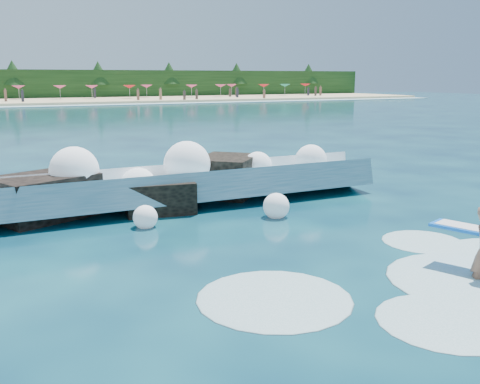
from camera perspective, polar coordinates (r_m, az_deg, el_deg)
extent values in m
plane|color=#071F38|center=(10.20, -2.69, -9.53)|extent=(200.00, 200.00, 0.00)
cube|color=tan|center=(86.87, -23.79, 8.79)|extent=(140.00, 20.00, 0.40)
cube|color=silver|center=(75.90, -23.39, 8.36)|extent=(140.00, 5.00, 0.08)
cube|color=black|center=(96.80, -24.18, 10.36)|extent=(140.00, 4.00, 5.00)
cube|color=teal|center=(15.59, -14.54, -0.60)|extent=(17.24, 2.62, 1.44)
cube|color=white|center=(16.28, -15.19, 1.44)|extent=(17.24, 1.21, 0.67)
cube|color=black|center=(15.60, -20.11, -0.79)|extent=(3.08, 2.76, 1.37)
cube|color=black|center=(15.42, -8.63, -0.72)|extent=(2.09, 1.73, 1.05)
cube|color=black|center=(17.44, -1.36, 1.40)|extent=(2.67, 2.69, 1.48)
sphere|color=white|center=(15.63, -17.25, 2.14)|extent=(1.38, 1.38, 1.38)
sphere|color=white|center=(15.68, -10.79, 0.66)|extent=(1.05, 1.05, 1.05)
sphere|color=white|center=(16.30, -5.67, 2.95)|extent=(1.42, 1.42, 1.42)
sphere|color=white|center=(17.52, 1.89, 2.77)|extent=(0.95, 0.95, 0.95)
sphere|color=white|center=(17.75, 7.58, 3.37)|extent=(1.04, 1.04, 1.04)
sphere|color=white|center=(13.88, -10.07, -2.68)|extent=(0.63, 0.63, 0.63)
sphere|color=white|center=(14.67, 3.88, -1.52)|extent=(0.73, 0.73, 0.73)
ellipsoid|color=silver|center=(11.17, 23.53, -8.62)|extent=(3.20, 3.20, 0.16)
ellipsoid|color=silver|center=(9.24, 21.06, -12.79)|extent=(2.19, 2.19, 0.11)
ellipsoid|color=silver|center=(9.48, 3.66, -11.29)|extent=(2.75, 2.75, 0.14)
ellipsoid|color=silver|center=(13.26, 18.92, -5.03)|extent=(1.89, 1.89, 0.09)
cone|color=#D33E73|center=(91.11, -22.56, 10.29)|extent=(2.00, 2.00, 0.50)
cone|color=#D33E73|center=(89.94, -18.67, 10.56)|extent=(2.00, 2.00, 0.50)
cone|color=#D33E73|center=(89.89, -15.54, 10.75)|extent=(2.00, 2.00, 0.50)
cone|color=red|center=(89.86, -11.71, 10.94)|extent=(2.00, 2.00, 0.50)
cone|color=#D33E73|center=(93.57, -9.94, 11.05)|extent=(2.00, 2.00, 0.50)
cone|color=#D33E73|center=(93.09, -5.19, 11.17)|extent=(2.00, 2.00, 0.50)
cone|color=#D33E73|center=(96.65, -2.09, 11.25)|extent=(2.00, 2.00, 0.50)
cone|color=#D33E73|center=(100.64, -0.90, 11.29)|extent=(2.00, 2.00, 0.50)
cone|color=red|center=(99.93, 2.55, 11.27)|extent=(2.00, 2.00, 0.50)
cone|color=#148168|center=(102.54, 4.81, 11.26)|extent=(2.00, 2.00, 0.50)
cone|color=red|center=(108.30, 6.98, 11.26)|extent=(2.00, 2.00, 0.50)
cube|color=#8C664C|center=(92.09, -9.67, 10.36)|extent=(0.35, 0.22, 1.52)
cube|color=#3F332D|center=(92.05, -0.95, 10.50)|extent=(0.35, 0.22, 1.43)
cube|color=brown|center=(89.43, -17.73, 9.94)|extent=(0.35, 0.22, 1.57)
cube|color=#3F332D|center=(80.56, -9.03, 9.95)|extent=(0.35, 0.22, 1.60)
cube|color=#8C664C|center=(93.83, -3.99, 10.52)|extent=(0.35, 0.22, 1.48)
cube|color=#262633|center=(83.55, -4.39, 10.07)|extent=(0.35, 0.22, 1.41)
cube|color=brown|center=(92.54, 8.04, 10.20)|extent=(0.35, 0.22, 1.45)
cube|color=#8C664C|center=(90.27, -13.43, 10.12)|extent=(0.35, 0.22, 1.36)
cube|color=brown|center=(83.82, -8.47, 10.25)|extent=(0.35, 0.22, 1.54)
cube|color=#8C664C|center=(96.04, 8.35, 10.42)|extent=(0.35, 0.22, 1.36)
cube|color=#262633|center=(84.96, -20.75, 9.64)|extent=(0.35, 0.22, 1.57)
cube|color=brown|center=(88.30, -7.38, 10.34)|extent=(0.35, 0.22, 1.45)
cube|color=#3F332D|center=(95.84, -1.36, 10.61)|extent=(0.35, 0.22, 1.58)
cube|color=#8C664C|center=(81.59, -22.19, 9.45)|extent=(0.35, 0.22, 1.55)
cube|color=#262633|center=(93.14, -12.45, 10.26)|extent=(0.35, 0.22, 1.49)
cube|color=brown|center=(99.74, 1.98, 10.67)|extent=(0.35, 0.22, 1.58)
cube|color=#3F332D|center=(90.00, -5.20, 10.44)|extent=(0.35, 0.22, 1.50)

